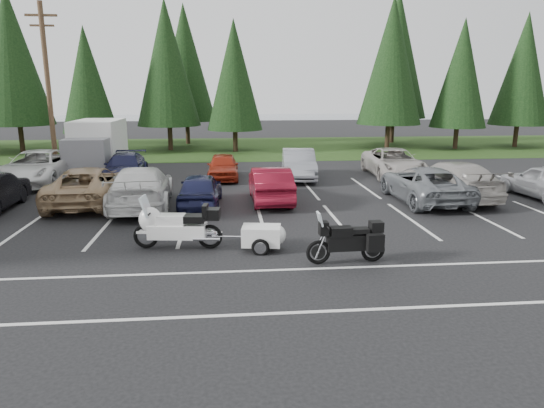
{
  "coord_description": "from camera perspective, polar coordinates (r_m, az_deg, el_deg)",
  "views": [
    {
      "loc": [
        -0.69,
        -15.31,
        4.58
      ],
      "look_at": [
        0.7,
        -0.5,
        1.07
      ],
      "focal_mm": 32.0,
      "sensor_mm": 36.0,
      "label": 1
    }
  ],
  "objects": [
    {
      "name": "conifer_3",
      "position": [
        38.01,
        -20.95,
        13.48
      ],
      "size": [
        3.87,
        3.87,
        9.02
      ],
      "color": "#332316",
      "rests_on": "ground"
    },
    {
      "name": "box_truck",
      "position": [
        28.92,
        -20.12,
        6.27
      ],
      "size": [
        2.4,
        5.6,
        2.9
      ],
      "primitive_type": null,
      "color": "silver",
      "rests_on": "ground"
    },
    {
      "name": "car_near_7",
      "position": [
        22.23,
        20.44,
        2.67
      ],
      "size": [
        2.5,
        5.65,
        1.61
      ],
      "primitive_type": "imported",
      "rotation": [
        0.0,
        0.0,
        3.19
      ],
      "color": "#ABA59D",
      "rests_on": "ground"
    },
    {
      "name": "utility_pole",
      "position": [
        28.85,
        -24.82,
        12.33
      ],
      "size": [
        1.6,
        0.26,
        9.0
      ],
      "color": "#473321",
      "rests_on": "ground"
    },
    {
      "name": "car_near_5",
      "position": [
        20.21,
        -0.21,
        2.33
      ],
      "size": [
        1.63,
        4.5,
        1.48
      ],
      "primitive_type": "imported",
      "rotation": [
        0.0,
        0.0,
        3.16
      ],
      "color": "maroon",
      "rests_on": "ground"
    },
    {
      "name": "car_near_3",
      "position": [
        19.88,
        -15.15,
        1.92
      ],
      "size": [
        2.66,
        5.79,
        1.64
      ],
      "primitive_type": "imported",
      "rotation": [
        0.0,
        0.0,
        3.21
      ],
      "color": "silver",
      "rests_on": "ground"
    },
    {
      "name": "conifer_7",
      "position": [
        41.35,
        21.39,
        14.11
      ],
      "size": [
        4.27,
        4.27,
        9.94
      ],
      "color": "#332316",
      "rests_on": "ground"
    },
    {
      "name": "conifer_6",
      "position": [
        39.56,
        13.87,
        16.01
      ],
      "size": [
        4.93,
        4.93,
        11.48
      ],
      "color": "#332316",
      "rests_on": "ground"
    },
    {
      "name": "stall_markings",
      "position": [
        17.92,
        -3.0,
        -1.52
      ],
      "size": [
        32.0,
        16.0,
        0.01
      ],
      "primitive_type": "cube",
      "color": "silver",
      "rests_on": "ground"
    },
    {
      "name": "car_near_4",
      "position": [
        19.64,
        -8.44,
        1.7
      ],
      "size": [
        1.78,
        4.07,
        1.36
      ],
      "primitive_type": "imported",
      "rotation": [
        0.0,
        0.0,
        3.1
      ],
      "color": "#191C3E",
      "rests_on": "ground"
    },
    {
      "name": "lake_water",
      "position": [
        70.62,
        -1.6,
        9.56
      ],
      "size": [
        70.0,
        50.0,
        0.02
      ],
      "primitive_type": "cube",
      "color": "slate",
      "rests_on": "ground"
    },
    {
      "name": "conifer_8",
      "position": [
        44.74,
        27.46,
        13.89
      ],
      "size": [
        4.53,
        4.53,
        10.56
      ],
      "color": "#332316",
      "rests_on": "ground"
    },
    {
      "name": "conifer_5",
      "position": [
        36.93,
        -4.47,
        14.88
      ],
      "size": [
        4.14,
        4.14,
        9.63
      ],
      "color": "#332316",
      "rests_on": "ground"
    },
    {
      "name": "car_far_3",
      "position": [
        25.58,
        3.16,
        4.7
      ],
      "size": [
        2.01,
        4.78,
        1.54
      ],
      "primitive_type": "imported",
      "rotation": [
        0.0,
        0.0,
        -0.08
      ],
      "color": "gray",
      "rests_on": "ground"
    },
    {
      "name": "car_near_2",
      "position": [
        21.12,
        -20.75,
        2.04
      ],
      "size": [
        2.74,
        5.65,
        1.55
      ],
      "primitive_type": "imported",
      "rotation": [
        0.0,
        0.0,
        3.17
      ],
      "color": "#A3845E",
      "rests_on": "ground"
    },
    {
      "name": "car_far_4",
      "position": [
        27.04,
        14.1,
        4.74
      ],
      "size": [
        2.68,
        5.48,
        1.5
      ],
      "primitive_type": "imported",
      "rotation": [
        0.0,
        0.0,
        -0.04
      ],
      "color": "#AEA7A0",
      "rests_on": "ground"
    },
    {
      "name": "car_far_2",
      "position": [
        25.58,
        -5.78,
        4.42
      ],
      "size": [
        1.62,
        3.93,
        1.33
      ],
      "primitive_type": "imported",
      "rotation": [
        0.0,
        0.0,
        -0.01
      ],
      "color": "maroon",
      "rests_on": "ground"
    },
    {
      "name": "car_far_1",
      "position": [
        26.21,
        -16.89,
        4.16
      ],
      "size": [
        2.06,
        4.76,
        1.36
      ],
      "primitive_type": "imported",
      "rotation": [
        0.0,
        0.0,
        0.03
      ],
      "color": "#181A3C",
      "rests_on": "ground"
    },
    {
      "name": "car_near_6",
      "position": [
        21.25,
        17.46,
        2.26
      ],
      "size": [
        2.5,
        5.34,
        1.48
      ],
      "primitive_type": "imported",
      "rotation": [
        0.0,
        0.0,
        3.15
      ],
      "color": "slate",
      "rests_on": "ground"
    },
    {
      "name": "grass_strip",
      "position": [
        39.58,
        -4.38,
        6.61
      ],
      "size": [
        80.0,
        16.0,
        0.01
      ],
      "primitive_type": "cube",
      "color": "#1B3310",
      "rests_on": "ground"
    },
    {
      "name": "cargo_trailer",
      "position": [
        14.13,
        -1.26,
        -4.03
      ],
      "size": [
        1.72,
        1.13,
        0.74
      ],
      "primitive_type": null,
      "rotation": [
        0.0,
        0.0,
        -0.15
      ],
      "color": "white",
      "rests_on": "ground"
    },
    {
      "name": "adventure_motorcycle",
      "position": [
        13.17,
        8.75,
        -3.84
      ],
      "size": [
        2.45,
        0.94,
        1.47
      ],
      "primitive_type": null,
      "rotation": [
        0.0,
        0.0,
        0.04
      ],
      "color": "black",
      "rests_on": "ground"
    },
    {
      "name": "conifer_2",
      "position": [
        41.14,
        -28.28,
        15.07
      ],
      "size": [
        5.1,
        5.1,
        11.89
      ],
      "color": "#332316",
      "rests_on": "ground"
    },
    {
      "name": "touring_motorcycle",
      "position": [
        14.45,
        -11.1,
        -2.11
      ],
      "size": [
        2.99,
        1.23,
        1.61
      ],
      "primitive_type": null,
      "rotation": [
        0.0,
        0.0,
        -0.12
      ],
      "color": "white",
      "rests_on": "ground"
    },
    {
      "name": "ground",
      "position": [
        16.0,
        -2.69,
        -3.36
      ],
      "size": [
        120.0,
        120.0,
        0.0
      ],
      "primitive_type": "plane",
      "color": "black",
      "rests_on": "ground"
    },
    {
      "name": "car_far_0",
      "position": [
        26.79,
        -25.84,
        3.9
      ],
      "size": [
        2.8,
        5.96,
        1.65
      ],
      "primitive_type": "imported",
      "rotation": [
        0.0,
        0.0,
        -0.01
      ],
      "color": "white",
      "rests_on": "ground"
    },
    {
      "name": "conifer_back_b",
      "position": [
        43.0,
        -10.2,
        16.01
      ],
      "size": [
        4.97,
        4.97,
        11.58
      ],
      "color": "#332316",
      "rests_on": "ground"
    },
    {
      "name": "conifer_4",
      "position": [
        38.5,
        -12.29,
        15.9
      ],
      "size": [
        4.8,
        4.8,
        11.17
      ],
      "color": "#332316",
      "rests_on": "ground"
    },
    {
      "name": "conifer_back_c",
      "position": [
        44.7,
        14.42,
        16.63
      ],
      "size": [
        5.5,
        5.5,
        12.81
      ],
      "color": "#332316",
      "rests_on": "ground"
    }
  ]
}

